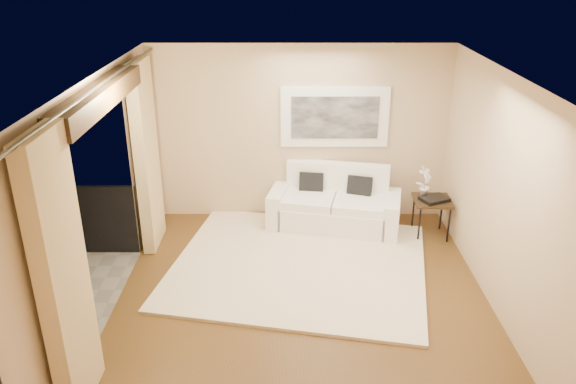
{
  "coord_description": "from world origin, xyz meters",
  "views": [
    {
      "loc": [
        -0.18,
        -5.68,
        3.89
      ],
      "look_at": [
        -0.18,
        0.95,
        1.05
      ],
      "focal_mm": 35.0,
      "sensor_mm": 36.0,
      "label": 1
    }
  ],
  "objects_px": {
    "sofa": "(335,206)",
    "bistro_table": "(3,235)",
    "orchid": "(425,181)",
    "balcony_chair_near": "(26,305)",
    "side_table": "(432,203)",
    "balcony_chair_far": "(40,241)"
  },
  "relations": [
    {
      "from": "sofa",
      "to": "bistro_table",
      "type": "xyz_separation_m",
      "value": [
        -4.17,
        -1.74,
        0.41
      ]
    },
    {
      "from": "orchid",
      "to": "balcony_chair_near",
      "type": "relative_size",
      "value": 0.49
    },
    {
      "from": "bistro_table",
      "to": "balcony_chair_near",
      "type": "bearing_deg",
      "value": -57.69
    },
    {
      "from": "bistro_table",
      "to": "balcony_chair_near",
      "type": "relative_size",
      "value": 0.87
    },
    {
      "from": "side_table",
      "to": "balcony_chair_near",
      "type": "height_order",
      "value": "balcony_chair_near"
    },
    {
      "from": "orchid",
      "to": "balcony_chair_far",
      "type": "distance_m",
      "value": 5.28
    },
    {
      "from": "balcony_chair_far",
      "to": "balcony_chair_near",
      "type": "height_order",
      "value": "balcony_chair_far"
    },
    {
      "from": "side_table",
      "to": "balcony_chair_far",
      "type": "xyz_separation_m",
      "value": [
        -5.18,
        -1.32,
        0.08
      ]
    },
    {
      "from": "sofa",
      "to": "balcony_chair_near",
      "type": "distance_m",
      "value": 4.5
    },
    {
      "from": "orchid",
      "to": "bistro_table",
      "type": "xyz_separation_m",
      "value": [
        -5.45,
        -1.56,
        -0.07
      ]
    },
    {
      "from": "sofa",
      "to": "bistro_table",
      "type": "height_order",
      "value": "sofa"
    },
    {
      "from": "orchid",
      "to": "balcony_chair_far",
      "type": "xyz_separation_m",
      "value": [
        -5.07,
        -1.46,
        -0.21
      ]
    },
    {
      "from": "balcony_chair_far",
      "to": "orchid",
      "type": "bearing_deg",
      "value": -167.17
    },
    {
      "from": "sofa",
      "to": "orchid",
      "type": "distance_m",
      "value": 1.39
    },
    {
      "from": "bistro_table",
      "to": "balcony_chair_far",
      "type": "distance_m",
      "value": 0.42
    },
    {
      "from": "sofa",
      "to": "side_table",
      "type": "distance_m",
      "value": 1.44
    },
    {
      "from": "balcony_chair_far",
      "to": "side_table",
      "type": "bearing_deg",
      "value": -168.89
    },
    {
      "from": "side_table",
      "to": "bistro_table",
      "type": "distance_m",
      "value": 5.74
    },
    {
      "from": "balcony_chair_near",
      "to": "side_table",
      "type": "bearing_deg",
      "value": 40.19
    },
    {
      "from": "side_table",
      "to": "balcony_chair_near",
      "type": "distance_m",
      "value": 5.47
    },
    {
      "from": "side_table",
      "to": "bistro_table",
      "type": "height_order",
      "value": "bistro_table"
    },
    {
      "from": "orchid",
      "to": "bistro_table",
      "type": "bearing_deg",
      "value": -164.06
    }
  ]
}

